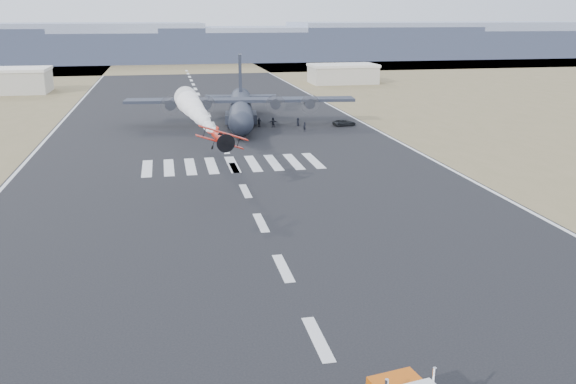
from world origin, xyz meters
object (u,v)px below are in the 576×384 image
object	(u,v)px
crew_a	(229,126)
crew_f	(273,122)
hangar_right	(343,73)
crew_e	(298,122)
crew_d	(259,122)
hangar_left	(3,80)
transport_aircraft	(241,107)
crew_b	(249,125)
crew_g	(305,127)
aerobatic_biplane	(220,138)
crew_h	(236,128)
support_vehicle	(344,123)
crew_c	(237,128)

from	to	relation	value
crew_a	crew_f	world-z (taller)	crew_a
hangar_right	crew_e	size ratio (longest dim) A/B	13.00
crew_f	crew_d	bearing A→B (deg)	-35.84
hangar_left	crew_d	distance (m)	89.44
crew_a	crew_f	xyz separation A→B (m)	(8.71, 2.42, -0.00)
transport_aircraft	crew_d	size ratio (longest dim) A/B	23.93
transport_aircraft	crew_b	distance (m)	7.26
crew_b	transport_aircraft	bearing A→B (deg)	139.13
transport_aircraft	crew_g	bearing A→B (deg)	-38.84
crew_g	hangar_left	bearing A→B (deg)	-165.79
crew_e	aerobatic_biplane	bearing A→B (deg)	5.94
crew_a	crew_h	world-z (taller)	crew_a
crew_b	crew_h	world-z (taller)	crew_h
hangar_left	crew_h	distance (m)	90.14
transport_aircraft	crew_f	size ratio (longest dim) A/B	23.57
hangar_right	crew_a	size ratio (longest dim) A/B	10.92
crew_b	crew_g	world-z (taller)	crew_b
crew_e	hangar_right	bearing A→B (deg)	-173.75
hangar_left	transport_aircraft	xyz separation A→B (m)	(57.58, -61.27, -0.13)
hangar_left	crew_h	size ratio (longest dim) A/B	13.49
support_vehicle	crew_b	xyz separation A→B (m)	(-18.68, -0.26, 0.27)
hangar_left	hangar_right	bearing A→B (deg)	2.92
hangar_left	transport_aircraft	size ratio (longest dim) A/B	0.56
transport_aircraft	crew_d	bearing A→B (deg)	-50.72
crew_e	crew_h	xyz separation A→B (m)	(-12.57, -4.99, 0.12)
crew_c	crew_h	xyz separation A→B (m)	(-0.07, 0.42, -0.03)
crew_c	crew_a	bearing A→B (deg)	-82.38
crew_a	crew_c	xyz separation A→B (m)	(1.20, -2.50, -0.00)
crew_g	crew_d	bearing A→B (deg)	-158.50
transport_aircraft	crew_b	bearing A→B (deg)	-78.22
hangar_left	hangar_right	size ratio (longest dim) A/B	1.20
transport_aircraft	support_vehicle	distance (m)	20.51
crew_d	crew_h	size ratio (longest dim) A/B	1.01
crew_g	transport_aircraft	bearing A→B (deg)	-165.10
crew_f	crew_h	size ratio (longest dim) A/B	1.03
hangar_right	crew_c	xyz separation A→B (m)	(-42.46, -76.43, -2.07)
crew_b	crew_c	world-z (taller)	crew_c
support_vehicle	crew_f	bearing A→B (deg)	76.01
hangar_right	aerobatic_biplane	size ratio (longest dim) A/B	3.56
hangar_left	support_vehicle	world-z (taller)	hangar_left
transport_aircraft	crew_c	world-z (taller)	transport_aircraft
aerobatic_biplane	crew_g	xyz separation A→B (m)	(18.96, 38.46, -6.10)
hangar_left	crew_b	world-z (taller)	hangar_left
crew_e	crew_g	xyz separation A→B (m)	(-0.07, -5.99, 0.08)
support_vehicle	crew_a	world-z (taller)	crew_a
crew_c	crew_e	bearing A→B (deg)	-174.61
crew_b	crew_d	xyz separation A→B (m)	(2.33, 2.25, 0.02)
crew_b	aerobatic_biplane	bearing A→B (deg)	-57.67
aerobatic_biplane	crew_g	size ratio (longest dim) A/B	3.32
crew_h	support_vehicle	bearing A→B (deg)	-85.59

